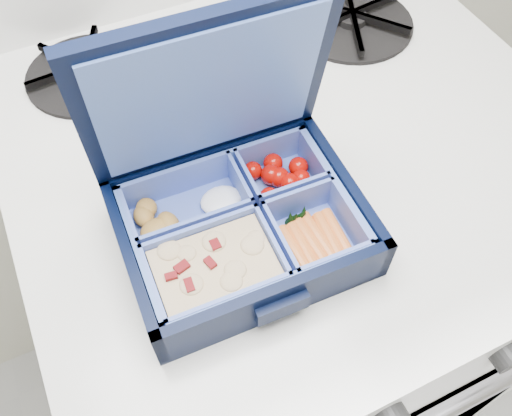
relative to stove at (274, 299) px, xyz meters
name	(u,v)px	position (x,y,z in m)	size (l,w,h in m)	color
stove	(274,299)	(0.00, 0.00, 0.00)	(0.67, 0.67, 1.00)	white
bento_box	(242,227)	(-0.12, -0.13, 0.53)	(0.23, 0.18, 0.06)	black
burner_grate	(352,17)	(0.16, 0.12, 0.51)	(0.17, 0.17, 0.02)	black
burner_grate_rear	(86,71)	(-0.19, 0.18, 0.51)	(0.16, 0.16, 0.02)	black
fork	(248,115)	(-0.04, 0.02, 0.50)	(0.03, 0.20, 0.01)	#AFADB9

